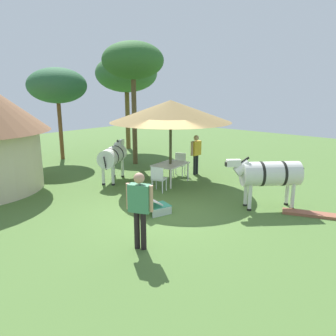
% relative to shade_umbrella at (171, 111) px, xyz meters
% --- Properties ---
extents(ground_plane, '(36.00, 36.00, 0.00)m').
position_rel_shade_umbrella_xyz_m(ground_plane, '(-2.09, -1.65, -2.67)').
color(ground_plane, '#4D6F33').
extents(shade_umbrella, '(4.38, 4.38, 3.06)m').
position_rel_shade_umbrella_xyz_m(shade_umbrella, '(0.00, 0.00, 0.00)').
color(shade_umbrella, '#434228').
rests_on(shade_umbrella, ground_plane).
extents(patio_dining_table, '(1.44, 1.10, 0.74)m').
position_rel_shade_umbrella_xyz_m(patio_dining_table, '(0.00, -0.00, -2.01)').
color(patio_dining_table, silver).
rests_on(patio_dining_table, ground_plane).
extents(patio_chair_near_hut, '(0.56, 0.57, 0.90)m').
position_rel_shade_umbrella_xyz_m(patio_chair_near_hut, '(1.11, 0.46, -2.15)').
color(patio_chair_near_hut, white).
rests_on(patio_chair_near_hut, ground_plane).
extents(patio_chair_east_end, '(0.55, 0.56, 0.90)m').
position_rel_shade_umbrella_xyz_m(patio_chair_east_end, '(-1.12, -0.42, -2.15)').
color(patio_chair_east_end, white).
rests_on(patio_chair_east_end, ground_plane).
extents(guest_beside_umbrella, '(0.58, 0.22, 1.63)m').
position_rel_shade_umbrella_xyz_m(guest_beside_umbrella, '(1.62, 0.03, -1.69)').
color(guest_beside_umbrella, black).
rests_on(guest_beside_umbrella, ground_plane).
extents(standing_watcher, '(0.38, 0.58, 1.75)m').
position_rel_shade_umbrella_xyz_m(standing_watcher, '(-4.35, -2.89, -1.62)').
color(standing_watcher, black).
rests_on(standing_watcher, ground_plane).
extents(striped_lounge_chair, '(0.94, 0.76, 0.60)m').
position_rel_shade_umbrella_xyz_m(striped_lounge_chair, '(-2.60, -1.70, -2.42)').
color(striped_lounge_chair, '#348C6D').
rests_on(striped_lounge_chair, ground_plane).
extents(zebra_nearest_camera, '(1.87, 1.84, 1.57)m').
position_rel_shade_umbrella_xyz_m(zebra_nearest_camera, '(-0.08, -3.87, -1.64)').
color(zebra_nearest_camera, silver).
rests_on(zebra_nearest_camera, ground_plane).
extents(zebra_by_umbrella, '(1.96, 1.42, 1.50)m').
position_rel_shade_umbrella_xyz_m(zebra_by_umbrella, '(-1.18, 1.88, -1.71)').
color(zebra_by_umbrella, silver).
rests_on(zebra_by_umbrella, ground_plane).
extents(acacia_tree_far_lawn, '(2.79, 2.79, 4.42)m').
position_rel_shade_umbrella_xyz_m(acacia_tree_far_lawn, '(-0.37, 6.84, 0.90)').
color(acacia_tree_far_lawn, brown).
rests_on(acacia_tree_far_lawn, ground_plane).
extents(acacia_tree_behind_hut, '(2.72, 2.72, 5.47)m').
position_rel_shade_umbrella_xyz_m(acacia_tree_behind_hut, '(1.34, 3.35, 1.94)').
color(acacia_tree_behind_hut, brown).
rests_on(acacia_tree_behind_hut, ground_plane).
extents(acacia_tree_left_background, '(3.44, 3.44, 5.29)m').
position_rel_shade_umbrella_xyz_m(acacia_tree_left_background, '(3.79, 6.56, 1.56)').
color(acacia_tree_left_background, brown).
rests_on(acacia_tree_left_background, ground_plane).
extents(brick_patio_kerb, '(1.39, 2.73, 0.08)m').
position_rel_shade_umbrella_xyz_m(brick_patio_kerb, '(0.41, -5.68, -2.63)').
color(brick_patio_kerb, '#95563E').
rests_on(brick_patio_kerb, ground_plane).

